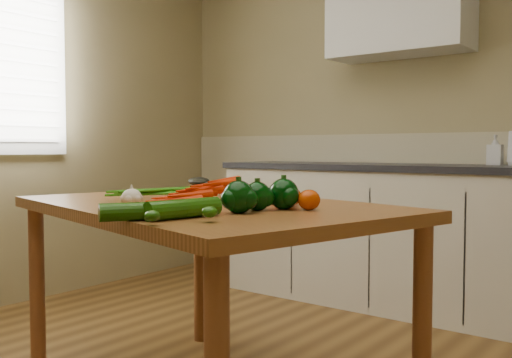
{
  "coord_description": "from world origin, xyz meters",
  "views": [
    {
      "loc": [
        1.45,
        -1.19,
        0.99
      ],
      "look_at": [
        0.04,
        0.63,
        0.87
      ],
      "focal_mm": 40.0,
      "sensor_mm": 36.0,
      "label": 1
    }
  ],
  "objects_px": {
    "tomato_a": "(279,193)",
    "pepper_b": "(284,194)",
    "pepper_a": "(257,196)",
    "tomato_b": "(291,196)",
    "carrot_bunch": "(189,192)",
    "leafy_greens": "(208,181)",
    "table": "(205,226)",
    "pepper_c": "(239,197)",
    "tomato_c": "(309,200)",
    "soap_bottle_b": "(495,150)",
    "zucchini_a": "(184,209)",
    "zucchini_b": "(143,211)",
    "garlic_bulb": "(132,197)"
  },
  "relations": [
    {
      "from": "pepper_a",
      "to": "pepper_c",
      "type": "distance_m",
      "value": 0.1
    },
    {
      "from": "soap_bottle_b",
      "to": "tomato_c",
      "type": "height_order",
      "value": "soap_bottle_b"
    },
    {
      "from": "pepper_a",
      "to": "zucchini_a",
      "type": "bearing_deg",
      "value": -97.04
    },
    {
      "from": "soap_bottle_b",
      "to": "tomato_c",
      "type": "bearing_deg",
      "value": 86.15
    },
    {
      "from": "table",
      "to": "tomato_c",
      "type": "distance_m",
      "value": 0.47
    },
    {
      "from": "carrot_bunch",
      "to": "pepper_c",
      "type": "xyz_separation_m",
      "value": [
        0.4,
        -0.19,
        0.01
      ]
    },
    {
      "from": "garlic_bulb",
      "to": "tomato_c",
      "type": "bearing_deg",
      "value": 24.2
    },
    {
      "from": "carrot_bunch",
      "to": "pepper_b",
      "type": "relative_size",
      "value": 2.72
    },
    {
      "from": "tomato_a",
      "to": "pepper_a",
      "type": "bearing_deg",
      "value": -69.65
    },
    {
      "from": "soap_bottle_b",
      "to": "tomato_c",
      "type": "distance_m",
      "value": 1.95
    },
    {
      "from": "pepper_c",
      "to": "zucchini_a",
      "type": "height_order",
      "value": "pepper_c"
    },
    {
      "from": "tomato_a",
      "to": "tomato_b",
      "type": "bearing_deg",
      "value": -32.31
    },
    {
      "from": "soap_bottle_b",
      "to": "pepper_a",
      "type": "height_order",
      "value": "soap_bottle_b"
    },
    {
      "from": "tomato_b",
      "to": "tomato_c",
      "type": "xyz_separation_m",
      "value": [
        0.13,
        -0.08,
        0.0
      ]
    },
    {
      "from": "tomato_b",
      "to": "zucchini_b",
      "type": "height_order",
      "value": "tomato_b"
    },
    {
      "from": "pepper_b",
      "to": "zucchini_a",
      "type": "xyz_separation_m",
      "value": [
        -0.08,
        -0.38,
        -0.02
      ]
    },
    {
      "from": "tomato_a",
      "to": "pepper_b",
      "type": "bearing_deg",
      "value": -50.24
    },
    {
      "from": "tomato_a",
      "to": "tomato_c",
      "type": "distance_m",
      "value": 0.27
    },
    {
      "from": "table",
      "to": "zucchini_b",
      "type": "height_order",
      "value": "zucchini_b"
    },
    {
      "from": "table",
      "to": "leafy_greens",
      "type": "bearing_deg",
      "value": 144.95
    },
    {
      "from": "pepper_a",
      "to": "tomato_b",
      "type": "xyz_separation_m",
      "value": [
        0.0,
        0.19,
        -0.01
      ]
    },
    {
      "from": "soap_bottle_b",
      "to": "tomato_c",
      "type": "relative_size",
      "value": 2.41
    },
    {
      "from": "tomato_c",
      "to": "zucchini_a",
      "type": "xyz_separation_m",
      "value": [
        -0.17,
        -0.41,
        -0.01
      ]
    },
    {
      "from": "tomato_a",
      "to": "tomato_c",
      "type": "relative_size",
      "value": 1.04
    },
    {
      "from": "soap_bottle_b",
      "to": "pepper_c",
      "type": "xyz_separation_m",
      "value": [
        -0.19,
        -2.15,
        -0.15
      ]
    },
    {
      "from": "tomato_b",
      "to": "tomato_c",
      "type": "height_order",
      "value": "same"
    },
    {
      "from": "carrot_bunch",
      "to": "leafy_greens",
      "type": "xyz_separation_m",
      "value": [
        -0.27,
        0.4,
        0.02
      ]
    },
    {
      "from": "pepper_a",
      "to": "tomato_a",
      "type": "xyz_separation_m",
      "value": [
        -0.09,
        0.25,
        -0.01
      ]
    },
    {
      "from": "table",
      "to": "pepper_a",
      "type": "height_order",
      "value": "pepper_a"
    },
    {
      "from": "zucchini_a",
      "to": "zucchini_b",
      "type": "xyz_separation_m",
      "value": [
        -0.06,
        -0.1,
        -0.0
      ]
    },
    {
      "from": "soap_bottle_b",
      "to": "carrot_bunch",
      "type": "bearing_deg",
      "value": 71.14
    },
    {
      "from": "leafy_greens",
      "to": "garlic_bulb",
      "type": "xyz_separation_m",
      "value": [
        0.22,
        -0.64,
        -0.02
      ]
    },
    {
      "from": "pepper_c",
      "to": "leafy_greens",
      "type": "bearing_deg",
      "value": 138.73
    },
    {
      "from": "carrot_bunch",
      "to": "tomato_b",
      "type": "bearing_deg",
      "value": 28.01
    },
    {
      "from": "tomato_c",
      "to": "pepper_a",
      "type": "bearing_deg",
      "value": -140.59
    },
    {
      "from": "pepper_c",
      "to": "tomato_c",
      "type": "height_order",
      "value": "pepper_c"
    },
    {
      "from": "carrot_bunch",
      "to": "pepper_a",
      "type": "relative_size",
      "value": 2.97
    },
    {
      "from": "tomato_b",
      "to": "zucchini_a",
      "type": "xyz_separation_m",
      "value": [
        -0.04,
        -0.49,
        -0.01
      ]
    },
    {
      "from": "pepper_c",
      "to": "zucchini_a",
      "type": "bearing_deg",
      "value": -101.29
    },
    {
      "from": "carrot_bunch",
      "to": "table",
      "type": "bearing_deg",
      "value": 18.52
    },
    {
      "from": "tomato_a",
      "to": "zucchini_a",
      "type": "xyz_separation_m",
      "value": [
        0.06,
        -0.55,
        -0.01
      ]
    },
    {
      "from": "soap_bottle_b",
      "to": "zucchini_a",
      "type": "distance_m",
      "value": 2.37
    },
    {
      "from": "zucchini_a",
      "to": "carrot_bunch",
      "type": "bearing_deg",
      "value": 132.78
    },
    {
      "from": "table",
      "to": "pepper_b",
      "type": "distance_m",
      "value": 0.4
    },
    {
      "from": "leafy_greens",
      "to": "zucchini_a",
      "type": "relative_size",
      "value": 0.87
    },
    {
      "from": "pepper_c",
      "to": "tomato_a",
      "type": "bearing_deg",
      "value": 105.32
    },
    {
      "from": "garlic_bulb",
      "to": "pepper_a",
      "type": "bearing_deg",
      "value": 18.77
    },
    {
      "from": "garlic_bulb",
      "to": "zucchini_b",
      "type": "xyz_separation_m",
      "value": [
        0.35,
        -0.25,
        -0.0
      ]
    },
    {
      "from": "table",
      "to": "pepper_a",
      "type": "distance_m",
      "value": 0.36
    },
    {
      "from": "garlic_bulb",
      "to": "zucchini_a",
      "type": "relative_size",
      "value": 0.29
    }
  ]
}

